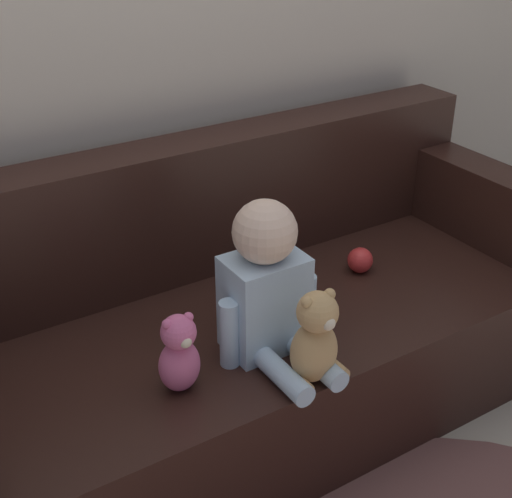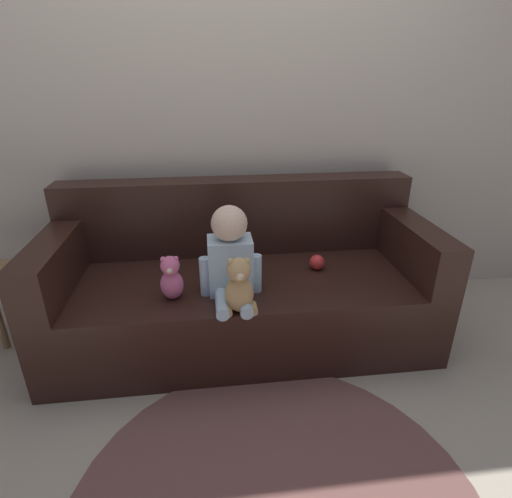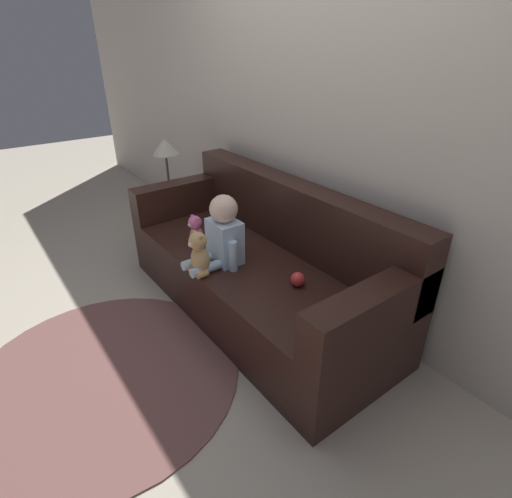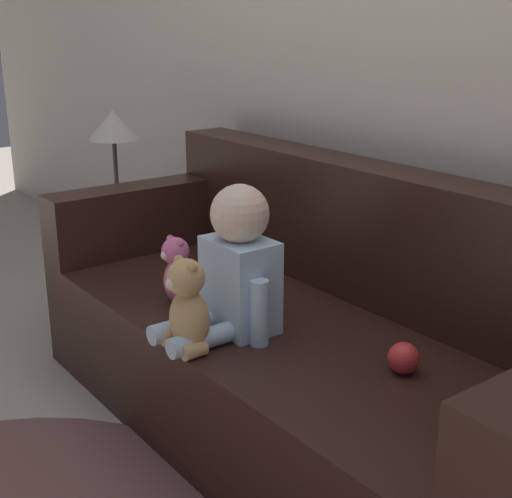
% 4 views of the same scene
% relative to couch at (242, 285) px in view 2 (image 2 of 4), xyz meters
% --- Properties ---
extents(ground_plane, '(12.00, 12.00, 0.00)m').
position_rel_couch_xyz_m(ground_plane, '(0.00, -0.06, -0.30)').
color(ground_plane, '#B7AD99').
extents(wall_back, '(8.00, 0.05, 2.60)m').
position_rel_couch_xyz_m(wall_back, '(0.00, 0.44, 1.00)').
color(wall_back, beige).
rests_on(wall_back, ground_plane).
extents(couch, '(2.02, 0.82, 0.84)m').
position_rel_couch_xyz_m(couch, '(0.00, 0.00, 0.00)').
color(couch, black).
rests_on(couch, ground_plane).
extents(person_baby, '(0.30, 0.36, 0.44)m').
position_rel_couch_xyz_m(person_baby, '(-0.07, -0.24, 0.29)').
color(person_baby, silver).
rests_on(person_baby, couch).
extents(teddy_bear_brown, '(0.16, 0.12, 0.27)m').
position_rel_couch_xyz_m(teddy_bear_brown, '(-0.05, -0.42, 0.22)').
color(teddy_bear_brown, tan).
rests_on(teddy_bear_brown, couch).
extents(plush_toy_side, '(0.11, 0.10, 0.22)m').
position_rel_couch_xyz_m(plush_toy_side, '(-0.35, -0.27, 0.21)').
color(plush_toy_side, '#DB6699').
rests_on(plush_toy_side, couch).
extents(toy_ball, '(0.08, 0.08, 0.08)m').
position_rel_couch_xyz_m(toy_ball, '(0.41, -0.05, 0.14)').
color(toy_ball, red).
rests_on(toy_ball, couch).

